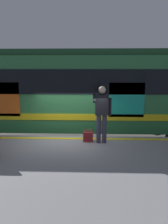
% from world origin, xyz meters
% --- Properties ---
extents(ground_plane, '(24.44, 24.44, 0.00)m').
position_xyz_m(ground_plane, '(0.00, 0.00, 0.00)').
color(ground_plane, '#4C4742').
extents(platform, '(12.66, 4.77, 1.09)m').
position_xyz_m(platform, '(0.00, 2.39, 0.54)').
color(platform, gray).
rests_on(platform, ground).
extents(safety_line, '(12.41, 0.16, 0.01)m').
position_xyz_m(safety_line, '(0.00, 0.30, 1.09)').
color(safety_line, yellow).
rests_on(safety_line, platform).
extents(track_rail_near, '(16.46, 0.08, 0.16)m').
position_xyz_m(track_rail_near, '(0.00, -1.43, 0.08)').
color(track_rail_near, slate).
rests_on(track_rail_near, ground).
extents(track_rail_far, '(16.46, 0.08, 0.16)m').
position_xyz_m(track_rail_far, '(0.00, -2.86, 0.08)').
color(track_rail_far, slate).
rests_on(track_rail_far, ground).
extents(train_carriage, '(13.05, 2.86, 3.91)m').
position_xyz_m(train_carriage, '(0.22, -2.14, 2.49)').
color(train_carriage, '#2D723F').
rests_on(train_carriage, ground).
extents(passenger, '(0.57, 0.55, 1.76)m').
position_xyz_m(passenger, '(-1.11, 0.66, 2.13)').
color(passenger, '#383347').
rests_on(passenger, platform).
extents(handbag, '(0.31, 0.28, 0.37)m').
position_xyz_m(handbag, '(-0.69, 0.57, 1.26)').
color(handbag, maroon).
rests_on(handbag, platform).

